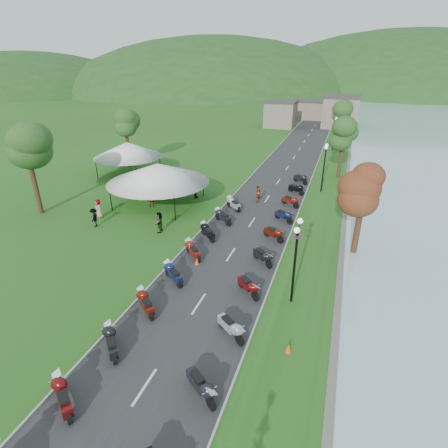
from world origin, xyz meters
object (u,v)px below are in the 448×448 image
(vendor_tent_main, at_px, (159,184))
(pedestrian_b, at_px, (187,193))
(pedestrian_c, at_px, (96,226))
(pedestrian_a, at_px, (152,207))

(vendor_tent_main, bearing_deg, pedestrian_b, 71.78)
(pedestrian_b, xyz_separation_m, pedestrian_c, (-3.82, -10.22, 0.00))
(vendor_tent_main, height_order, pedestrian_b, vendor_tent_main)
(pedestrian_c, bearing_deg, pedestrian_a, 140.37)
(pedestrian_a, relative_size, pedestrian_c, 1.12)
(pedestrian_b, bearing_deg, vendor_tent_main, 60.24)
(vendor_tent_main, height_order, pedestrian_a, vendor_tent_main)
(pedestrian_b, bearing_deg, pedestrian_c, 57.94)
(vendor_tent_main, height_order, pedestrian_c, vendor_tent_main)
(pedestrian_a, bearing_deg, vendor_tent_main, 40.46)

